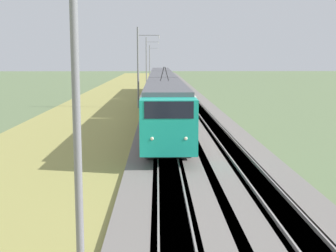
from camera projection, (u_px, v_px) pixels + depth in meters
name	position (u px, v px, depth m)	size (l,w,h in m)	color
ballast_main	(162.00, 107.00, 53.93)	(240.00, 4.40, 0.30)	slate
ballast_adjacent	(197.00, 107.00, 54.02)	(240.00, 4.40, 0.30)	slate
track_main	(162.00, 107.00, 53.93)	(240.00, 1.57, 0.45)	#4C4238
track_adjacent	(197.00, 107.00, 54.02)	(240.00, 1.57, 0.45)	#4C4238
grass_verge	(103.00, 108.00, 53.79)	(240.00, 11.23, 0.12)	#99934C
passenger_train	(162.00, 88.00, 53.68)	(62.40, 3.01, 5.12)	#19A88E
catenary_mast_near	(78.00, 96.00, 12.47)	(0.22, 2.56, 9.35)	slate
catenary_mast_mid	(139.00, 67.00, 52.85)	(0.22, 2.56, 9.22)	slate
catenary_mast_far	(147.00, 61.00, 93.17)	(0.22, 2.56, 9.81)	slate
catenary_mast_distant	(150.00, 61.00, 133.57)	(0.22, 2.56, 9.37)	slate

